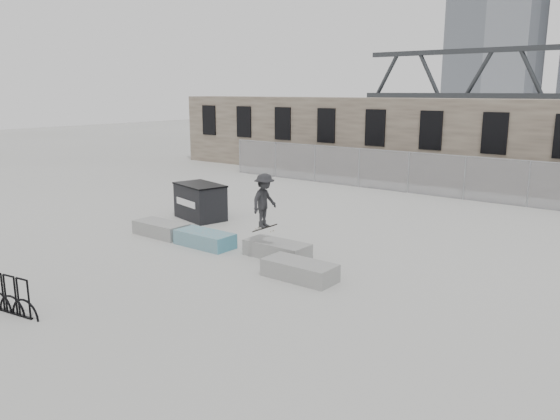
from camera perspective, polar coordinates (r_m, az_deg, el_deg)
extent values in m
plane|color=#BAB9B4|center=(17.19, -4.64, -4.26)|extent=(120.00, 120.00, 0.00)
cube|color=#695A4D|center=(30.61, 16.34, 6.91)|extent=(36.00, 2.50, 4.50)
cube|color=black|center=(38.41, -7.41, 9.29)|extent=(1.20, 0.12, 2.00)
cube|color=black|center=(36.23, -3.78, 9.18)|extent=(1.20, 0.12, 2.00)
cube|color=black|center=(34.20, 0.30, 9.02)|extent=(1.20, 0.12, 2.00)
cube|color=black|center=(32.36, 4.86, 8.78)|extent=(1.20, 0.12, 2.00)
cube|color=black|center=(30.74, 9.93, 8.46)|extent=(1.20, 0.12, 2.00)
cube|color=black|center=(29.38, 15.49, 8.02)|extent=(1.20, 0.12, 2.00)
cube|color=black|center=(28.33, 21.52, 7.46)|extent=(1.20, 0.12, 2.00)
cylinder|color=gray|center=(33.35, -4.23, 5.62)|extent=(0.06, 0.06, 2.00)
cylinder|color=gray|center=(31.59, -0.49, 5.28)|extent=(0.06, 0.06, 2.00)
cylinder|color=gray|center=(29.98, 3.65, 4.87)|extent=(0.06, 0.06, 2.00)
cylinder|color=gray|center=(28.55, 8.24, 4.39)|extent=(0.06, 0.06, 2.00)
cylinder|color=gray|center=(27.32, 13.27, 3.83)|extent=(0.06, 0.06, 2.00)
cylinder|color=gray|center=(26.32, 18.72, 3.18)|extent=(0.06, 0.06, 2.00)
cylinder|color=gray|center=(25.58, 24.53, 2.47)|extent=(0.06, 0.06, 2.00)
cube|color=#99999E|center=(27.32, 13.27, 3.83)|extent=(22.00, 0.02, 2.00)
cylinder|color=gray|center=(27.19, 13.37, 5.91)|extent=(22.00, 0.04, 0.04)
cube|color=#989996|center=(19.28, -12.34, -1.93)|extent=(2.00, 0.90, 0.48)
cube|color=#2D471E|center=(19.24, -12.36, -1.42)|extent=(1.76, 0.66, 0.10)
cube|color=teal|center=(17.73, -7.86, -3.02)|extent=(2.00, 0.90, 0.48)
cube|color=#2D471E|center=(17.69, -7.87, -2.46)|extent=(1.76, 0.66, 0.10)
cube|color=#989996|center=(16.42, -0.31, -4.15)|extent=(2.00, 0.90, 0.48)
cube|color=#2D471E|center=(16.37, -0.31, -3.55)|extent=(1.76, 0.66, 0.10)
cube|color=#989996|center=(14.60, 2.07, -6.30)|extent=(2.00, 0.90, 0.48)
cube|color=#2D471E|center=(14.54, 2.07, -5.64)|extent=(1.76, 0.66, 0.10)
cube|color=black|center=(21.43, -8.33, 0.82)|extent=(2.29, 1.69, 1.33)
cube|color=black|center=(21.30, -8.39, 2.63)|extent=(2.35, 1.76, 0.06)
cube|color=white|center=(21.12, -9.83, 0.74)|extent=(1.39, 0.37, 0.26)
torus|color=black|center=(13.71, -26.34, -7.96)|extent=(0.89, 0.18, 0.89)
torus|color=black|center=(13.35, -25.22, -8.37)|extent=(0.89, 0.18, 0.89)
cube|color=gray|center=(74.06, 13.00, 9.83)|extent=(2.00, 3.00, 4.00)
imported|color=black|center=(15.85, -1.64, 0.99)|extent=(0.66, 1.07, 1.59)
cube|color=black|center=(16.04, -1.62, -1.89)|extent=(0.78, 0.30, 0.32)
cylinder|color=beige|center=(16.17, -2.54, -1.96)|extent=(0.06, 0.03, 0.06)
cylinder|color=beige|center=(16.27, -2.23, -1.87)|extent=(0.06, 0.03, 0.06)
cylinder|color=beige|center=(15.82, -0.99, -2.27)|extent=(0.06, 0.03, 0.06)
cylinder|color=beige|center=(15.93, -0.68, -2.17)|extent=(0.06, 0.03, 0.06)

